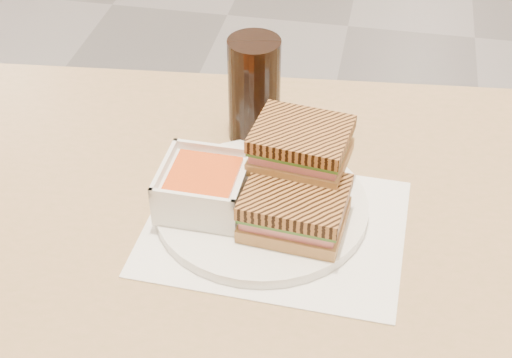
% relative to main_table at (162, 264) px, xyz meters
% --- Properties ---
extents(main_table, '(1.26, 0.81, 0.75)m').
position_rel_main_table_xyz_m(main_table, '(0.00, 0.00, 0.00)').
color(main_table, '#A37C57').
rests_on(main_table, ground).
extents(tray_liner, '(0.35, 0.27, 0.00)m').
position_rel_main_table_xyz_m(tray_liner, '(0.17, -0.01, 0.11)').
color(tray_liner, white).
rests_on(tray_liner, main_table).
extents(plate, '(0.29, 0.29, 0.02)m').
position_rel_main_table_xyz_m(plate, '(0.14, 0.02, 0.12)').
color(plate, white).
rests_on(plate, tray_liner).
extents(soup_bowl, '(0.11, 0.11, 0.06)m').
position_rel_main_table_xyz_m(soup_bowl, '(0.07, 0.00, 0.16)').
color(soup_bowl, white).
rests_on(soup_bowl, plate).
extents(panini_lower, '(0.14, 0.12, 0.06)m').
position_rel_main_table_xyz_m(panini_lower, '(0.19, -0.02, 0.16)').
color(panini_lower, '#A8794A').
rests_on(panini_lower, plate).
extents(panini_upper, '(0.13, 0.12, 0.05)m').
position_rel_main_table_xyz_m(panini_upper, '(0.19, 0.05, 0.21)').
color(panini_upper, '#A8794A').
rests_on(panini_upper, panini_lower).
extents(cola_glass, '(0.08, 0.08, 0.17)m').
position_rel_main_table_xyz_m(cola_glass, '(0.10, 0.19, 0.20)').
color(cola_glass, black).
rests_on(cola_glass, main_table).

